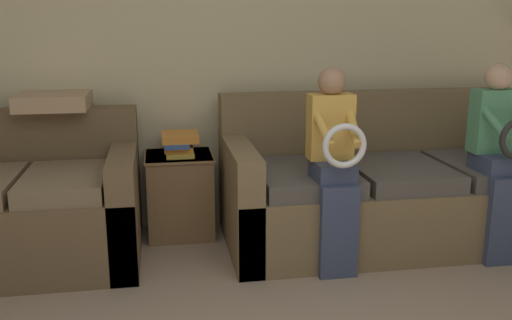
{
  "coord_description": "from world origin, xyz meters",
  "views": [
    {
      "loc": [
        -0.49,
        -1.18,
        1.48
      ],
      "look_at": [
        0.01,
        1.74,
        0.74
      ],
      "focal_mm": 40.0,
      "sensor_mm": 36.0,
      "label": 1
    }
  ],
  "objects_px": {
    "couch_main": "(388,190)",
    "child_left_seated": "(334,161)",
    "couch_side": "(28,209)",
    "side_shelf": "(180,193)",
    "child_right_seated": "(500,154)",
    "throw_pillow": "(54,101)",
    "book_stack": "(179,143)"
  },
  "relations": [
    {
      "from": "couch_main",
      "to": "child_left_seated",
      "type": "relative_size",
      "value": 1.84
    },
    {
      "from": "couch_side",
      "to": "side_shelf",
      "type": "height_order",
      "value": "couch_side"
    },
    {
      "from": "couch_side",
      "to": "child_right_seated",
      "type": "xyz_separation_m",
      "value": [
        2.88,
        -0.43,
        0.34
      ]
    },
    {
      "from": "couch_main",
      "to": "child_right_seated",
      "type": "xyz_separation_m",
      "value": [
        0.53,
        -0.43,
        0.33
      ]
    },
    {
      "from": "couch_side",
      "to": "throw_pillow",
      "type": "distance_m",
      "value": 0.72
    },
    {
      "from": "side_shelf",
      "to": "throw_pillow",
      "type": "xyz_separation_m",
      "value": [
        -0.8,
        0.04,
        0.66
      ]
    },
    {
      "from": "book_stack",
      "to": "couch_side",
      "type": "bearing_deg",
      "value": -162.62
    },
    {
      "from": "side_shelf",
      "to": "child_right_seated",
      "type": "bearing_deg",
      "value": -20.6
    },
    {
      "from": "child_left_seated",
      "to": "throw_pillow",
      "type": "distance_m",
      "value": 1.86
    },
    {
      "from": "couch_main",
      "to": "couch_side",
      "type": "bearing_deg",
      "value": 179.98
    },
    {
      "from": "child_left_seated",
      "to": "book_stack",
      "type": "distance_m",
      "value": 1.14
    },
    {
      "from": "child_left_seated",
      "to": "book_stack",
      "type": "relative_size",
      "value": 4.17
    },
    {
      "from": "child_left_seated",
      "to": "throw_pillow",
      "type": "xyz_separation_m",
      "value": [
        -1.67,
        0.77,
        0.29
      ]
    },
    {
      "from": "couch_main",
      "to": "book_stack",
      "type": "bearing_deg",
      "value": 168.01
    },
    {
      "from": "throw_pillow",
      "to": "couch_main",
      "type": "bearing_deg",
      "value": -8.62
    },
    {
      "from": "throw_pillow",
      "to": "side_shelf",
      "type": "bearing_deg",
      "value": -2.67
    },
    {
      "from": "couch_main",
      "to": "child_right_seated",
      "type": "relative_size",
      "value": 1.83
    },
    {
      "from": "side_shelf",
      "to": "book_stack",
      "type": "xyz_separation_m",
      "value": [
        0.0,
        0.0,
        0.36
      ]
    },
    {
      "from": "book_stack",
      "to": "throw_pillow",
      "type": "distance_m",
      "value": 0.86
    },
    {
      "from": "couch_main",
      "to": "throw_pillow",
      "type": "relative_size",
      "value": 4.96
    },
    {
      "from": "couch_main",
      "to": "child_left_seated",
      "type": "bearing_deg",
      "value": -140.83
    },
    {
      "from": "couch_side",
      "to": "child_left_seated",
      "type": "relative_size",
      "value": 1.11
    },
    {
      "from": "child_left_seated",
      "to": "child_right_seated",
      "type": "relative_size",
      "value": 1.0
    },
    {
      "from": "couch_main",
      "to": "side_shelf",
      "type": "relative_size",
      "value": 3.88
    },
    {
      "from": "child_left_seated",
      "to": "child_right_seated",
      "type": "bearing_deg",
      "value": 0.03
    },
    {
      "from": "child_left_seated",
      "to": "side_shelf",
      "type": "relative_size",
      "value": 2.11
    },
    {
      "from": "throw_pillow",
      "to": "child_left_seated",
      "type": "bearing_deg",
      "value": -24.59
    },
    {
      "from": "child_right_seated",
      "to": "side_shelf",
      "type": "relative_size",
      "value": 2.12
    },
    {
      "from": "side_shelf",
      "to": "couch_main",
      "type": "bearing_deg",
      "value": -11.91
    },
    {
      "from": "child_right_seated",
      "to": "side_shelf",
      "type": "distance_m",
      "value": 2.11
    },
    {
      "from": "child_left_seated",
      "to": "throw_pillow",
      "type": "bearing_deg",
      "value": 155.41
    },
    {
      "from": "book_stack",
      "to": "couch_main",
      "type": "bearing_deg",
      "value": -11.99
    }
  ]
}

